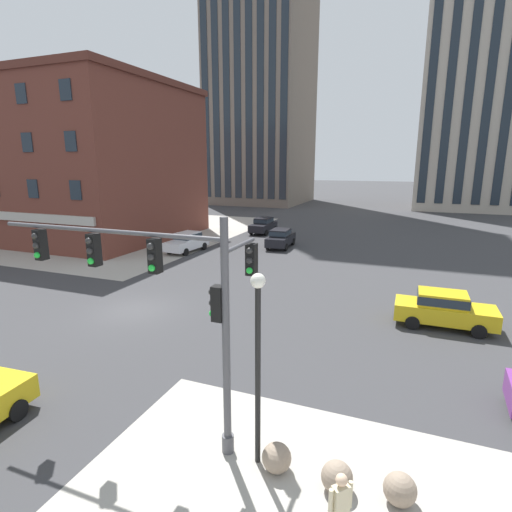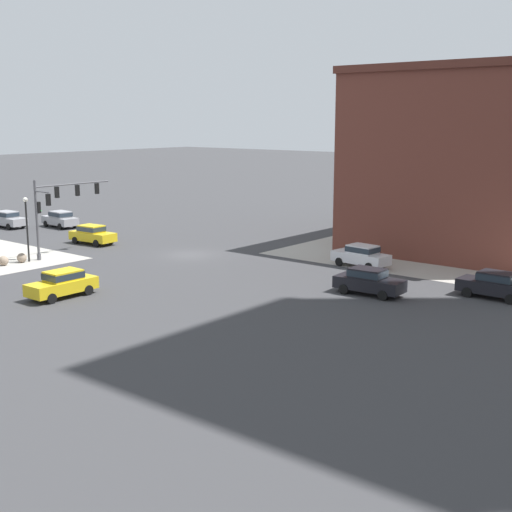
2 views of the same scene
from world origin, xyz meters
name	(u,v)px [view 2 (image 2 of 2)]	position (x,y,z in m)	size (l,w,h in m)	color
ground_plane	(190,255)	(0.00, 0.00, 0.00)	(320.00, 320.00, 0.00)	#38383A
traffic_signal_main	(55,205)	(7.48, -7.54, 4.25)	(7.28, 2.09, 6.30)	#4C4C51
bollard_sphere_curb_a	(22,258)	(10.55, -7.89, 0.37)	(0.74, 0.74, 0.74)	gray
bollard_sphere_curb_b	(4,261)	(12.07, -7.96, 0.37)	(0.74, 0.74, 0.74)	gray
street_lamp_corner_near	(27,221)	(10.00, -7.76, 3.19)	(0.36, 0.36, 5.05)	black
car_main_northbound_near	(92,234)	(1.95, -10.27, 0.92)	(2.15, 4.52, 1.68)	gold
car_main_southbound_near	(495,284)	(-1.94, 24.61, 0.92)	(1.95, 4.43, 1.68)	black
car_main_southbound_far	(361,255)	(-4.76, 13.35, 0.92)	(2.18, 4.54, 1.68)	silver
car_cross_westbound	(60,218)	(-2.00, -20.68, 0.92)	(2.11, 4.51, 1.68)	#99999E
car_parked_curb	(369,280)	(2.19, 18.04, 0.92)	(2.07, 4.49, 1.68)	black
car_main_mid	(62,283)	(14.90, 3.57, 0.92)	(4.41, 1.91, 1.68)	gold
car_cross_far	(7,219)	(1.51, -24.76, 0.92)	(2.05, 4.48, 1.68)	#99999E
storefront_block_near_corner	(488,158)	(-20.29, 16.59, 7.58)	(23.04, 17.62, 15.15)	brown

